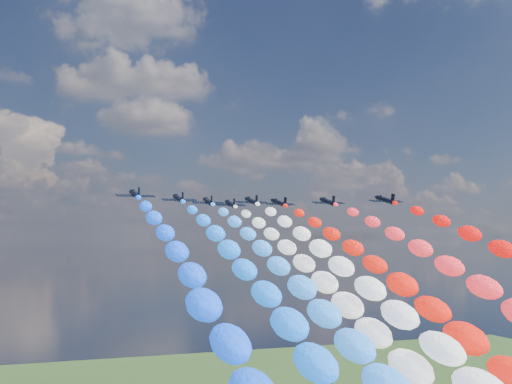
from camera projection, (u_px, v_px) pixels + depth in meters
name	position (u px, v px, depth m)	size (l,w,h in m)	color
jet_0	(135.00, 194.00, 141.51)	(8.52, 11.43, 2.52)	black
trail_0	(217.00, 347.00, 77.26)	(6.15, 129.89, 49.94)	#0F48FF
jet_1	(179.00, 198.00, 157.42)	(8.52, 11.43, 2.52)	black
trail_1	(277.00, 328.00, 93.17)	(6.15, 129.89, 49.94)	blue
jet_2	(208.00, 201.00, 170.26)	(8.52, 11.43, 2.52)	black
trail_2	(312.00, 317.00, 106.00)	(6.15, 129.89, 49.94)	#287BF7
jet_3	(252.00, 201.00, 168.38)	(8.52, 11.43, 2.52)	black
trail_3	(384.00, 319.00, 104.13)	(6.15, 129.89, 49.94)	silver
jet_4	(230.00, 204.00, 182.31)	(8.52, 11.43, 2.52)	black
trail_4	(336.00, 309.00, 118.06)	(6.15, 129.89, 49.94)	white
jet_5	(279.00, 203.00, 176.88)	(8.52, 11.43, 2.52)	black
trail_5	(417.00, 313.00, 112.62)	(6.15, 129.89, 49.94)	red
jet_6	(328.00, 201.00, 170.78)	(8.52, 11.43, 2.52)	black
trail_6	(503.00, 317.00, 106.53)	(6.15, 129.89, 49.94)	#FB2633
jet_7	(385.00, 200.00, 163.07)	(8.52, 11.43, 2.52)	black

